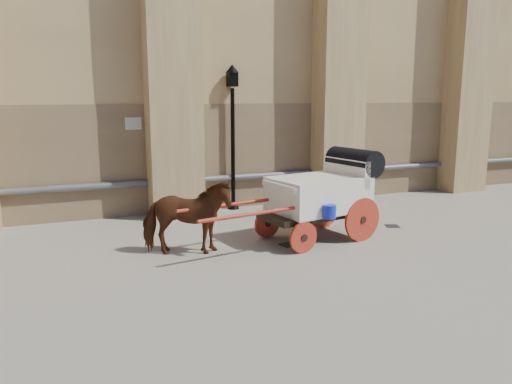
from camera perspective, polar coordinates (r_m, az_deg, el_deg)
name	(u,v)px	position (r m, az deg, el deg)	size (l,w,h in m)	color
ground	(261,248)	(10.79, 0.60, -6.36)	(90.00, 90.00, 0.00)	gray
horse	(187,218)	(10.23, -7.94, -2.94)	(0.83, 1.83, 1.55)	#592C14
carriage	(324,191)	(11.40, 7.78, 0.08)	(4.73, 1.99, 2.01)	black
street_lamp	(233,133)	(14.15, -2.67, 6.70)	(0.38, 0.38, 4.07)	black
drain_grate_near	(288,245)	(10.99, 3.68, -6.03)	(0.32, 0.32, 0.01)	black
drain_grate_far	(392,226)	(12.97, 15.30, -3.77)	(0.32, 0.32, 0.01)	black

